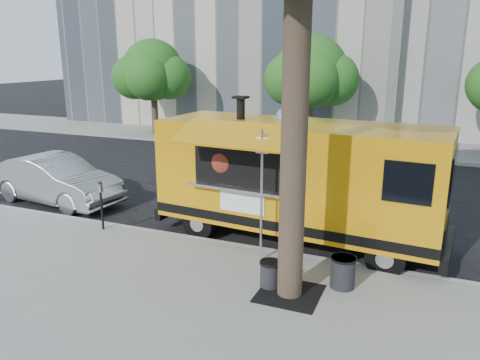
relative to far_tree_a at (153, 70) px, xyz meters
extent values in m
plane|color=black|center=(10.00, -12.30, -3.78)|extent=(120.00, 120.00, 0.00)
cube|color=gray|center=(10.00, -16.30, -3.70)|extent=(60.00, 6.00, 0.15)
cube|color=#999993|center=(10.00, -13.23, -3.70)|extent=(60.00, 0.14, 0.16)
cube|color=gray|center=(10.00, 1.20, -3.70)|extent=(60.00, 5.00, 0.15)
cylinder|color=#33261C|center=(12.60, -15.10, -0.38)|extent=(0.48, 0.48, 6.50)
cube|color=black|center=(12.60, -15.10, -3.62)|extent=(1.20, 1.20, 0.02)
cylinder|color=#33261C|center=(0.00, 0.00, -2.33)|extent=(0.36, 0.36, 2.60)
sphere|color=#1F5115|center=(0.00, 0.00, 0.02)|extent=(3.42, 3.42, 3.42)
cylinder|color=#33261C|center=(9.00, 0.40, -2.33)|extent=(0.36, 0.36, 2.60)
sphere|color=#1F5115|center=(9.00, 0.40, 0.07)|extent=(3.60, 3.60, 3.60)
cylinder|color=silver|center=(11.55, -13.85, -2.13)|extent=(0.06, 0.06, 3.00)
cube|color=white|center=(11.55, -13.85, -0.98)|extent=(0.28, 0.02, 0.35)
cylinder|color=black|center=(7.00, -13.65, -3.10)|extent=(0.06, 0.06, 1.05)
cube|color=silver|center=(7.00, -13.65, -2.48)|extent=(0.10, 0.08, 0.22)
sphere|color=black|center=(7.00, -13.65, -2.35)|extent=(0.11, 0.11, 0.11)
cube|color=orange|center=(11.89, -12.10, -1.98)|extent=(7.14, 2.90, 2.52)
cube|color=black|center=(11.89, -12.10, -3.00)|extent=(7.16, 2.93, 0.24)
cube|color=black|center=(15.44, -12.38, -3.29)|extent=(0.36, 2.25, 0.32)
cube|color=black|center=(8.33, -11.82, -3.29)|extent=(0.36, 2.25, 0.32)
cube|color=black|center=(15.38, -12.38, -1.58)|extent=(0.20, 1.89, 1.02)
cylinder|color=black|center=(14.22, -13.27, -3.35)|extent=(0.88, 0.37, 0.86)
cylinder|color=black|center=(14.37, -11.31, -3.35)|extent=(0.88, 0.37, 0.86)
cylinder|color=black|center=(9.51, -12.90, -3.35)|extent=(0.88, 0.37, 0.86)
cylinder|color=black|center=(9.67, -10.93, -3.35)|extent=(0.88, 0.37, 0.86)
cube|color=black|center=(10.84, -13.14, -1.58)|extent=(2.58, 0.38, 1.13)
cube|color=silver|center=(10.83, -13.30, -2.18)|extent=(2.79, 0.57, 0.06)
cube|color=orange|center=(10.79, -13.70, -0.81)|extent=(2.75, 1.22, 0.45)
cube|color=white|center=(10.83, -13.22, -2.52)|extent=(1.18, 0.13, 0.54)
cylinder|color=black|center=(10.28, -11.97, -0.45)|extent=(0.21, 0.21, 0.59)
sphere|color=silver|center=(11.48, -11.85, -0.66)|extent=(0.60, 0.60, 0.60)
sphere|color=maroon|center=(10.27, -12.80, -1.63)|extent=(0.90, 0.90, 0.90)
cylinder|color=#FF590C|center=(10.25, -13.03, -1.76)|extent=(0.37, 0.16, 0.36)
imported|color=#A9AAB0|center=(3.84, -11.95, -3.01)|extent=(4.81, 2.17, 1.53)
cylinder|color=black|center=(12.15, -14.95, -3.36)|extent=(0.41, 0.41, 0.54)
cylinder|color=black|center=(12.15, -14.95, -3.11)|extent=(0.45, 0.45, 0.04)
cylinder|color=black|center=(13.50, -14.42, -3.31)|extent=(0.49, 0.49, 0.64)
cylinder|color=black|center=(13.50, -14.42, -3.01)|extent=(0.53, 0.53, 0.04)
camera|label=1|loc=(14.85, -23.09, 0.92)|focal=35.00mm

